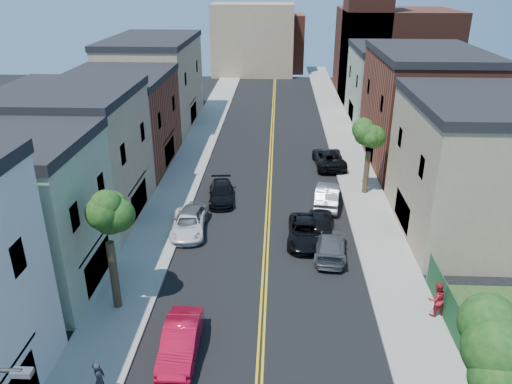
# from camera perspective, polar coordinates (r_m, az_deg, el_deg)

# --- Properties ---
(sidewalk_left) EXTENTS (3.20, 100.00, 0.15)m
(sidewalk_left) POSITION_cam_1_polar(r_m,az_deg,el_deg) (51.38, -7.12, 4.76)
(sidewalk_left) COLOR gray
(sidewalk_left) RESTS_ON ground
(sidewalk_right) EXTENTS (3.20, 100.00, 0.15)m
(sidewalk_right) POSITION_cam_1_polar(r_m,az_deg,el_deg) (51.19, 10.65, 4.45)
(sidewalk_right) COLOR gray
(sidewalk_right) RESTS_ON ground
(curb_left) EXTENTS (0.30, 100.00, 0.15)m
(curb_left) POSITION_cam_1_polar(r_m,az_deg,el_deg) (51.12, -5.18, 4.75)
(curb_left) COLOR gray
(curb_left) RESTS_ON ground
(curb_right) EXTENTS (0.30, 100.00, 0.15)m
(curb_right) POSITION_cam_1_polar(r_m,az_deg,el_deg) (50.97, 8.70, 4.51)
(curb_right) COLOR gray
(curb_right) RESTS_ON ground
(bldg_left_palegrn) EXTENTS (9.00, 8.00, 8.50)m
(bldg_left_palegrn) POSITION_cam_1_polar(r_m,az_deg,el_deg) (30.65, -26.23, -2.86)
(bldg_left_palegrn) COLOR gray
(bldg_left_palegrn) RESTS_ON ground
(bldg_left_tan_near) EXTENTS (9.00, 10.00, 9.00)m
(bldg_left_tan_near) POSITION_cam_1_polar(r_m,az_deg,el_deg) (37.99, -20.25, 3.54)
(bldg_left_tan_near) COLOR #998466
(bldg_left_tan_near) RESTS_ON ground
(bldg_left_brick) EXTENTS (9.00, 12.00, 8.00)m
(bldg_left_brick) POSITION_cam_1_polar(r_m,az_deg,el_deg) (47.95, -15.40, 7.60)
(bldg_left_brick) COLOR brown
(bldg_left_brick) RESTS_ON ground
(bldg_left_tan_far) EXTENTS (9.00, 16.00, 9.50)m
(bldg_left_tan_far) POSITION_cam_1_polar(r_m,az_deg,el_deg) (60.86, -11.62, 12.04)
(bldg_left_tan_far) COLOR #998466
(bldg_left_tan_far) RESTS_ON ground
(bldg_right_tan) EXTENTS (9.00, 12.00, 9.00)m
(bldg_right_tan) POSITION_cam_1_polar(r_m,az_deg,el_deg) (36.65, 23.84, 2.23)
(bldg_right_tan) COLOR #998466
(bldg_right_tan) RESTS_ON ground
(bldg_right_brick) EXTENTS (9.00, 14.00, 10.00)m
(bldg_right_brick) POSITION_cam_1_polar(r_m,az_deg,el_deg) (49.18, 18.52, 8.83)
(bldg_right_brick) COLOR brown
(bldg_right_brick) RESTS_ON ground
(bldg_right_palegrn) EXTENTS (9.00, 12.00, 8.50)m
(bldg_right_palegrn) POSITION_cam_1_polar(r_m,az_deg,el_deg) (62.58, 15.20, 11.56)
(bldg_right_palegrn) COLOR gray
(bldg_right_palegrn) RESTS_ON ground
(church) EXTENTS (16.20, 14.20, 22.60)m
(church) POSITION_cam_1_polar(r_m,az_deg,el_deg) (77.13, 14.92, 16.06)
(church) COLOR #4C2319
(church) RESTS_ON ground
(backdrop_left) EXTENTS (14.00, 8.00, 12.00)m
(backdrop_left) POSITION_cam_1_polar(r_m,az_deg,el_deg) (90.60, -0.36, 17.09)
(backdrop_left) COLOR #998466
(backdrop_left) RESTS_ON ground
(backdrop_center) EXTENTS (10.00, 8.00, 10.00)m
(backdrop_center) POSITION_cam_1_polar(r_m,az_deg,el_deg) (94.58, 2.30, 16.75)
(backdrop_center) COLOR brown
(backdrop_center) RESTS_ON ground
(fence_right) EXTENTS (0.04, 15.00, 1.90)m
(fence_right) POSITION_cam_1_polar(r_m,az_deg,el_deg) (25.01, 23.86, -17.39)
(fence_right) COLOR #143F1E
(fence_right) RESTS_ON sidewalk_right
(tree_left_mid) EXTENTS (5.20, 5.20, 9.29)m
(tree_left_mid) POSITION_cam_1_polar(r_m,az_deg,el_deg) (25.56, -17.07, -0.71)
(tree_left_mid) COLOR #3C301E
(tree_left_mid) RESTS_ON sidewalk_left
(tree_right_far) EXTENTS (4.40, 4.40, 8.03)m
(tree_right_far) POSITION_cam_1_polar(r_m,az_deg,el_deg) (40.09, 13.09, 7.34)
(tree_right_far) COLOR #3C301E
(tree_right_far) RESTS_ON sidewalk_right
(red_sedan) EXTENTS (1.66, 4.66, 1.53)m
(red_sedan) POSITION_cam_1_polar(r_m,az_deg,el_deg) (24.83, -8.66, -16.59)
(red_sedan) COLOR red
(red_sedan) RESTS_ON ground
(white_pickup) EXTENTS (2.65, 5.01, 1.34)m
(white_pickup) POSITION_cam_1_polar(r_m,az_deg,el_deg) (35.03, -7.79, -3.70)
(white_pickup) COLOR silver
(white_pickup) RESTS_ON ground
(grey_car_left) EXTENTS (2.42, 4.80, 1.57)m
(grey_car_left) POSITION_cam_1_polar(r_m,az_deg,el_deg) (35.49, -7.64, -3.11)
(grey_car_left) COLOR #54575B
(grey_car_left) RESTS_ON ground
(black_car_left) EXTENTS (2.38, 4.87, 1.36)m
(black_car_left) POSITION_cam_1_polar(r_m,az_deg,el_deg) (39.64, -4.04, -0.11)
(black_car_left) COLOR black
(black_car_left) RESTS_ON ground
(grey_car_right) EXTENTS (2.44, 5.03, 1.41)m
(grey_car_right) POSITION_cam_1_polar(r_m,az_deg,el_deg) (32.44, 8.53, -6.08)
(grey_car_right) COLOR #4E5055
(grey_car_right) RESTS_ON ground
(black_car_right) EXTENTS (1.96, 4.45, 1.49)m
(black_car_right) POSITION_cam_1_polar(r_m,az_deg,el_deg) (35.20, 7.50, -3.40)
(black_car_right) COLOR black
(black_car_right) RESTS_ON ground
(silver_car_right) EXTENTS (2.46, 5.27, 1.67)m
(silver_car_right) POSITION_cam_1_polar(r_m,az_deg,el_deg) (39.13, 8.20, -0.39)
(silver_car_right) COLOR #9DA0A5
(silver_car_right) RESTS_ON ground
(dark_car_right_far) EXTENTS (3.03, 5.90, 1.59)m
(dark_car_right_far) POSITION_cam_1_polar(r_m,az_deg,el_deg) (47.26, 8.38, 3.89)
(dark_car_right_far) COLOR black
(dark_car_right_far) RESTS_ON ground
(black_suv_lane) EXTENTS (2.57, 5.17, 1.41)m
(black_suv_lane) POSITION_cam_1_polar(r_m,az_deg,el_deg) (33.83, 5.67, -4.58)
(black_suv_lane) COLOR black
(black_suv_lane) RESTS_ON ground
(pedestrian_left) EXTENTS (0.44, 0.66, 1.78)m
(pedestrian_left) POSITION_cam_1_polar(r_m,az_deg,el_deg) (23.34, -17.53, -19.89)
(pedestrian_left) COLOR #27292F
(pedestrian_left) RESTS_ON sidewalk_left
(pedestrian_right) EXTENTS (1.13, 0.99, 1.97)m
(pedestrian_right) POSITION_cam_1_polar(r_m,az_deg,el_deg) (28.17, 20.03, -11.49)
(pedestrian_right) COLOR #B51B27
(pedestrian_right) RESTS_ON sidewalk_right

